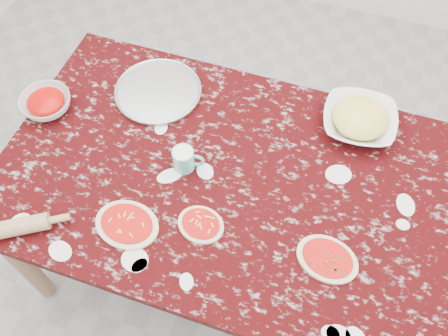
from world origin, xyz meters
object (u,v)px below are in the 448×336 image
cheese_bowl (359,121)px  flour_mug (184,159)px  sauce_bowl (47,104)px  worktable (224,188)px  rolling_pin (4,230)px  pizza_tray (158,92)px

cheese_bowl → flour_mug: 0.66m
sauce_bowl → worktable: bearing=-5.4°
worktable → rolling_pin: bearing=-143.7°
cheese_bowl → rolling_pin: size_ratio=0.94×
worktable → pizza_tray: (-0.37, 0.28, 0.09)m
worktable → sauce_bowl: bearing=174.6°
worktable → pizza_tray: 0.47m
worktable → pizza_tray: pizza_tray is taller
pizza_tray → sauce_bowl: 0.43m
pizza_tray → sauce_bowl: (-0.37, -0.21, 0.02)m
worktable → flour_mug: flour_mug is taller
flour_mug → rolling_pin: 0.63m
cheese_bowl → flour_mug: (-0.55, -0.38, 0.01)m
worktable → sauce_bowl: (-0.74, 0.07, 0.11)m
cheese_bowl → flour_mug: bearing=-145.5°
cheese_bowl → rolling_pin: (-1.00, -0.81, -0.00)m
worktable → rolling_pin: size_ratio=5.56×
cheese_bowl → rolling_pin: bearing=-141.1°
cheese_bowl → flour_mug: flour_mug is taller
sauce_bowl → cheese_bowl: bearing=14.7°
worktable → cheese_bowl: size_ratio=5.91×
rolling_pin → sauce_bowl: bearing=105.4°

